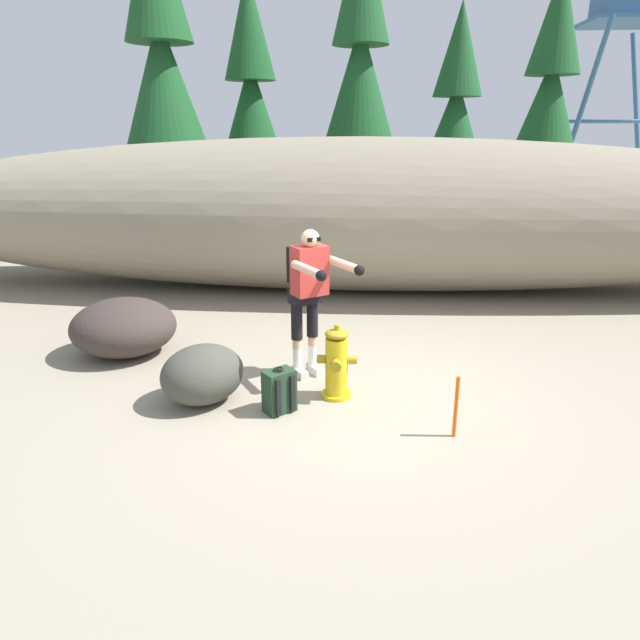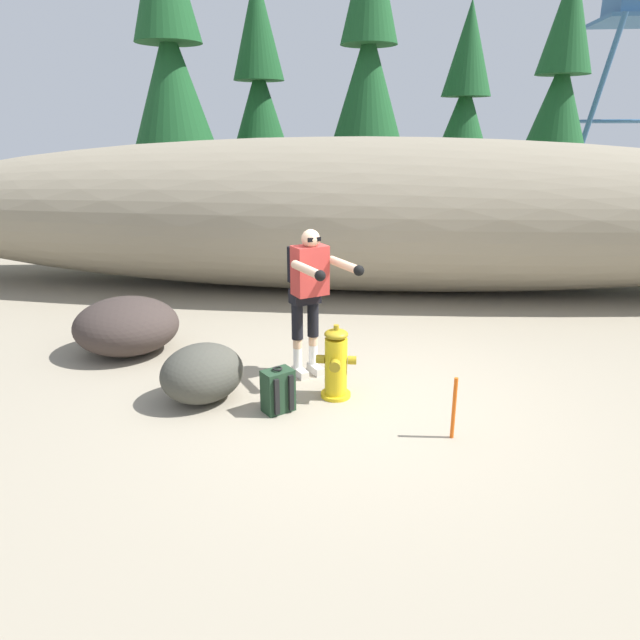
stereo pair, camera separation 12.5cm
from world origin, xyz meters
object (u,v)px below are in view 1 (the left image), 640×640
at_px(fire_hydrant, 337,364).
at_px(spare_backpack, 279,391).
at_px(boulder_large, 124,327).
at_px(boulder_mid, 203,374).
at_px(utility_worker, 309,285).
at_px(survey_stake, 456,407).

height_order(fire_hydrant, spare_backpack, fire_hydrant).
xyz_separation_m(boulder_large, boulder_mid, (1.33, -1.24, -0.05)).
distance_m(utility_worker, survey_stake, 2.08).
bearing_deg(fire_hydrant, spare_backpack, -146.20).
xyz_separation_m(utility_worker, spare_backpack, (-0.22, -0.88, -0.87)).
relative_size(boulder_large, boulder_mid, 1.45).
bearing_deg(boulder_large, survey_stake, -25.07).
bearing_deg(survey_stake, boulder_large, 154.93).
height_order(spare_backpack, survey_stake, survey_stake).
xyz_separation_m(fire_hydrant, utility_worker, (-0.33, 0.50, 0.72)).
bearing_deg(survey_stake, spare_backpack, 167.16).
xyz_separation_m(utility_worker, boulder_large, (-2.37, 0.53, -0.73)).
bearing_deg(boulder_mid, fire_hydrant, 8.65).
xyz_separation_m(fire_hydrant, boulder_mid, (-1.37, -0.21, -0.07)).
xyz_separation_m(utility_worker, survey_stake, (1.46, -1.26, -0.79)).
bearing_deg(boulder_large, boulder_mid, -43.00).
xyz_separation_m(spare_backpack, boulder_large, (-2.15, 1.41, 0.14)).
xyz_separation_m(spare_backpack, boulder_mid, (-0.81, 0.16, 0.09)).
bearing_deg(spare_backpack, survey_stake, -143.17).
distance_m(spare_backpack, survey_stake, 1.73).
xyz_separation_m(fire_hydrant, boulder_large, (-2.71, 1.04, -0.02)).
bearing_deg(boulder_large, fire_hydrant, -20.93).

